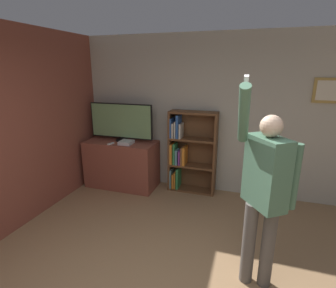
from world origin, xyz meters
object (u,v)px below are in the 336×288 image
object	(u,v)px
person	(264,189)
bookshelf	(188,152)
game_console	(126,142)
television	(121,122)

from	to	relation	value
person	bookshelf	bearing A→B (deg)	175.94
game_console	bookshelf	distance (m)	1.09
television	bookshelf	distance (m)	1.31
television	game_console	world-z (taller)	television
bookshelf	person	xyz separation A→B (m)	(1.19, -1.89, 0.35)
bookshelf	person	bearing A→B (deg)	-57.92
television	person	world-z (taller)	person
television	game_console	xyz separation A→B (m)	(0.17, -0.16, -0.33)
television	person	size ratio (longest dim) A/B	0.57
game_console	television	bearing A→B (deg)	135.84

